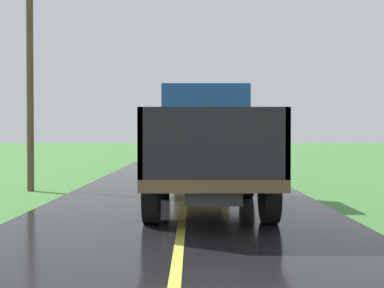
{
  "coord_description": "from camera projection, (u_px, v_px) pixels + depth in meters",
  "views": [
    {
      "loc": [
        0.18,
        -0.7,
        1.65
      ],
      "look_at": [
        0.23,
        12.77,
        1.4
      ],
      "focal_mm": 42.77,
      "sensor_mm": 36.0,
      "label": 1
    }
  ],
  "objects": [
    {
      "name": "banana_truck_near",
      "position": [
        205.0,
        143.0,
        10.56
      ],
      "size": [
        2.38,
        5.82,
        2.8
      ],
      "color": "#2D2D30",
      "rests_on": "road_surface"
    },
    {
      "name": "banana_truck_far",
      "position": [
        199.0,
        139.0,
        22.66
      ],
      "size": [
        2.38,
        5.81,
        2.8
      ],
      "color": "#2D2D30",
      "rests_on": "road_surface"
    },
    {
      "name": "utility_pole_roadside",
      "position": [
        28.0,
        51.0,
        13.46
      ],
      "size": [
        2.5,
        0.2,
        7.58
      ],
      "color": "brown",
      "rests_on": "ground"
    }
  ]
}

